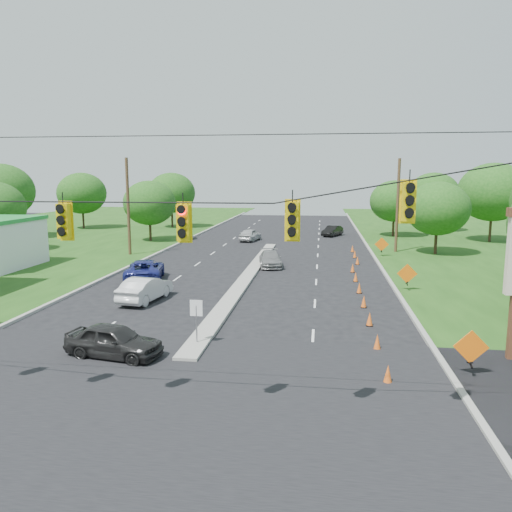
# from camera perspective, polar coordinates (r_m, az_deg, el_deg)

# --- Properties ---
(ground) EXTENTS (160.00, 160.00, 0.00)m
(ground) POSITION_cam_1_polar(r_m,az_deg,el_deg) (16.94, -11.96, -16.70)
(ground) COLOR black
(ground) RESTS_ON ground
(cross_street) EXTENTS (160.00, 14.00, 0.02)m
(cross_street) POSITION_cam_1_polar(r_m,az_deg,el_deg) (16.94, -11.96, -16.70)
(cross_street) COLOR black
(cross_street) RESTS_ON ground
(curb_left) EXTENTS (0.25, 110.00, 0.16)m
(curb_left) POSITION_cam_1_polar(r_m,az_deg,el_deg) (47.49, -11.49, 0.06)
(curb_left) COLOR gray
(curb_left) RESTS_ON ground
(curb_right) EXTENTS (0.25, 110.00, 0.16)m
(curb_right) POSITION_cam_1_polar(r_m,az_deg,el_deg) (45.19, 13.52, -0.46)
(curb_right) COLOR gray
(curb_right) RESTS_ON ground
(median) EXTENTS (1.00, 34.00, 0.18)m
(median) POSITION_cam_1_polar(r_m,az_deg,el_deg) (36.47, -0.98, -2.47)
(median) COLOR gray
(median) RESTS_ON ground
(median_sign) EXTENTS (0.55, 0.06, 2.05)m
(median_sign) POSITION_cam_1_polar(r_m,az_deg,el_deg) (21.81, -6.83, -6.53)
(median_sign) COLOR gray
(median_sign) RESTS_ON ground
(signal_span) EXTENTS (25.60, 0.32, 9.00)m
(signal_span) POSITION_cam_1_polar(r_m,az_deg,el_deg) (14.55, -14.09, -0.45)
(signal_span) COLOR #422D1C
(signal_span) RESTS_ON ground
(utility_pole_far_left) EXTENTS (0.28, 0.28, 9.00)m
(utility_pole_far_left) POSITION_cam_1_polar(r_m,az_deg,el_deg) (47.85, -14.40, 5.45)
(utility_pole_far_left) COLOR #422D1C
(utility_pole_far_left) RESTS_ON ground
(utility_pole_far_right) EXTENTS (0.28, 0.28, 9.00)m
(utility_pole_far_right) POSITION_cam_1_polar(r_m,az_deg,el_deg) (49.94, 15.87, 5.53)
(utility_pole_far_right) COLOR #422D1C
(utility_pole_far_right) RESTS_ON ground
(cone_0) EXTENTS (0.32, 0.32, 0.70)m
(cone_0) POSITION_cam_1_polar(r_m,az_deg,el_deg) (18.84, 14.84, -12.91)
(cone_0) COLOR orange
(cone_0) RESTS_ON ground
(cone_1) EXTENTS (0.32, 0.32, 0.70)m
(cone_1) POSITION_cam_1_polar(r_m,az_deg,el_deg) (22.11, 13.69, -9.53)
(cone_1) COLOR orange
(cone_1) RESTS_ON ground
(cone_2) EXTENTS (0.32, 0.32, 0.70)m
(cone_2) POSITION_cam_1_polar(r_m,az_deg,el_deg) (25.43, 12.86, -7.03)
(cone_2) COLOR orange
(cone_2) RESTS_ON ground
(cone_3) EXTENTS (0.32, 0.32, 0.70)m
(cone_3) POSITION_cam_1_polar(r_m,az_deg,el_deg) (28.80, 12.22, -5.10)
(cone_3) COLOR orange
(cone_3) RESTS_ON ground
(cone_4) EXTENTS (0.32, 0.32, 0.70)m
(cone_4) POSITION_cam_1_polar(r_m,az_deg,el_deg) (32.19, 11.72, -3.58)
(cone_4) COLOR orange
(cone_4) RESTS_ON ground
(cone_5) EXTENTS (0.32, 0.32, 0.70)m
(cone_5) POSITION_cam_1_polar(r_m,az_deg,el_deg) (35.61, 11.32, -2.35)
(cone_5) COLOR orange
(cone_5) RESTS_ON ground
(cone_6) EXTENTS (0.32, 0.32, 0.70)m
(cone_6) POSITION_cam_1_polar(r_m,az_deg,el_deg) (39.04, 10.99, -1.34)
(cone_6) COLOR orange
(cone_6) RESTS_ON ground
(cone_7) EXTENTS (0.32, 0.32, 0.70)m
(cone_7) POSITION_cam_1_polar(r_m,az_deg,el_deg) (42.52, 11.52, -0.51)
(cone_7) COLOR orange
(cone_7) RESTS_ON ground
(cone_8) EXTENTS (0.32, 0.32, 0.70)m
(cone_8) POSITION_cam_1_polar(r_m,az_deg,el_deg) (45.97, 11.23, 0.22)
(cone_8) COLOR orange
(cone_8) RESTS_ON ground
(cone_9) EXTENTS (0.32, 0.32, 0.70)m
(cone_9) POSITION_cam_1_polar(r_m,az_deg,el_deg) (49.42, 10.97, 0.84)
(cone_9) COLOR orange
(cone_9) RESTS_ON ground
(work_sign_0) EXTENTS (1.27, 0.58, 1.37)m
(work_sign_0) POSITION_cam_1_polar(r_m,az_deg,el_deg) (20.14, 23.35, -9.67)
(work_sign_0) COLOR black
(work_sign_0) RESTS_ON ground
(work_sign_1) EXTENTS (1.27, 0.58, 1.37)m
(work_sign_1) POSITION_cam_1_polar(r_m,az_deg,el_deg) (33.39, 16.89, -2.04)
(work_sign_1) COLOR black
(work_sign_1) RESTS_ON ground
(work_sign_2) EXTENTS (1.27, 0.58, 1.37)m
(work_sign_2) POSITION_cam_1_polar(r_m,az_deg,el_deg) (47.08, 14.17, 1.23)
(work_sign_2) COLOR black
(work_sign_2) RESTS_ON ground
(tree_3) EXTENTS (7.56, 7.56, 8.82)m
(tree_3) POSITION_cam_1_polar(r_m,az_deg,el_deg) (65.91, -27.14, 6.60)
(tree_3) COLOR black
(tree_3) RESTS_ON ground
(tree_4) EXTENTS (6.72, 6.72, 7.84)m
(tree_4) POSITION_cam_1_polar(r_m,az_deg,el_deg) (74.25, -19.28, 6.78)
(tree_4) COLOR black
(tree_4) RESTS_ON ground
(tree_5) EXTENTS (5.88, 5.88, 6.86)m
(tree_5) POSITION_cam_1_polar(r_m,az_deg,el_deg) (57.73, -12.09, 5.95)
(tree_5) COLOR black
(tree_5) RESTS_ON ground
(tree_6) EXTENTS (6.72, 6.72, 7.84)m
(tree_6) POSITION_cam_1_polar(r_m,az_deg,el_deg) (72.56, -9.64, 7.12)
(tree_6) COLOR black
(tree_6) RESTS_ON ground
(tree_9) EXTENTS (5.88, 5.88, 6.86)m
(tree_9) POSITION_cam_1_polar(r_m,az_deg,el_deg) (49.60, 20.05, 5.11)
(tree_9) COLOR black
(tree_9) RESTS_ON ground
(tree_10) EXTENTS (7.56, 7.56, 8.82)m
(tree_10) POSITION_cam_1_polar(r_m,az_deg,el_deg) (61.29, 25.46, 6.61)
(tree_10) COLOR black
(tree_10) RESTS_ON ground
(tree_11) EXTENTS (6.72, 6.72, 7.84)m
(tree_11) POSITION_cam_1_polar(r_m,az_deg,el_deg) (70.92, 19.61, 6.68)
(tree_11) COLOR black
(tree_11) RESTS_ON ground
(tree_12) EXTENTS (5.88, 5.88, 6.86)m
(tree_12) POSITION_cam_1_polar(r_m,az_deg,el_deg) (63.01, 15.53, 6.07)
(tree_12) COLOR black
(tree_12) RESTS_ON ground
(black_sedan) EXTENTS (4.29, 2.35, 1.38)m
(black_sedan) POSITION_cam_1_polar(r_m,az_deg,el_deg) (21.40, -15.93, -9.29)
(black_sedan) COLOR black
(black_sedan) RESTS_ON ground
(white_sedan) EXTENTS (2.16, 4.59, 1.45)m
(white_sedan) POSITION_cam_1_polar(r_m,az_deg,el_deg) (30.30, -12.54, -3.68)
(white_sedan) COLOR silver
(white_sedan) RESTS_ON ground
(blue_pickup) EXTENTS (3.71, 5.80, 1.49)m
(blue_pickup) POSITION_cam_1_polar(r_m,az_deg,el_deg) (36.26, -12.59, -1.56)
(blue_pickup) COLOR navy
(blue_pickup) RESTS_ON ground
(silver_car_far) EXTENTS (2.41, 4.56, 1.26)m
(silver_car_far) POSITION_cam_1_polar(r_m,az_deg,el_deg) (40.83, 1.65, -0.32)
(silver_car_far) COLOR gray
(silver_car_far) RESTS_ON ground
(silver_car_oncoming) EXTENTS (2.44, 4.39, 1.41)m
(silver_car_oncoming) POSITION_cam_1_polar(r_m,az_deg,el_deg) (57.00, -0.67, 2.45)
(silver_car_oncoming) COLOR #B4B4B4
(silver_car_oncoming) RESTS_ON ground
(dark_car_receding) EXTENTS (2.83, 4.11, 1.28)m
(dark_car_receding) POSITION_cam_1_polar(r_m,az_deg,el_deg) (62.36, 8.74, 2.86)
(dark_car_receding) COLOR black
(dark_car_receding) RESTS_ON ground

